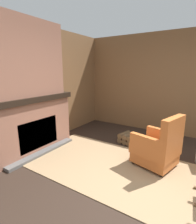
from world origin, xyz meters
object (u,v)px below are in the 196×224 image
at_px(armchair, 158,148).
at_px(firewood_stack, 129,138).
at_px(oil_lamp_vase, 17,92).
at_px(storage_case, 49,90).

height_order(armchair, firewood_stack, armchair).
xyz_separation_m(oil_lamp_vase, storage_case, (0.00, 0.78, -0.05)).
distance_m(armchair, storage_case, 2.61).
height_order(firewood_stack, oil_lamp_vase, oil_lamp_vase).
bearing_deg(armchair, firewood_stack, -24.70).
bearing_deg(armchair, storage_case, 20.45).
xyz_separation_m(armchair, storage_case, (-2.44, -0.23, 0.90)).
relative_size(armchair, storage_case, 4.06).
distance_m(firewood_stack, storage_case, 2.17).
relative_size(firewood_stack, oil_lamp_vase, 1.47).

